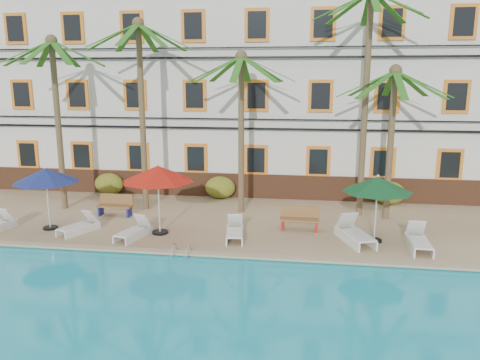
# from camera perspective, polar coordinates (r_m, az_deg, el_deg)

# --- Properties ---
(ground) EXTENTS (100.00, 100.00, 0.00)m
(ground) POSITION_cam_1_polar(r_m,az_deg,el_deg) (17.02, -5.73, -8.62)
(ground) COLOR #384C23
(ground) RESTS_ON ground
(pool_deck) EXTENTS (30.00, 12.00, 0.25)m
(pool_deck) POSITION_cam_1_polar(r_m,az_deg,el_deg) (21.62, -2.60, -3.64)
(pool_deck) COLOR tan
(pool_deck) RESTS_ON ground
(pool_coping) EXTENTS (30.00, 0.35, 0.06)m
(pool_coping) POSITION_cam_1_polar(r_m,az_deg,el_deg) (16.10, -6.51, -8.81)
(pool_coping) COLOR tan
(pool_coping) RESTS_ON pool_deck
(hotel_building) EXTENTS (25.40, 6.44, 10.22)m
(hotel_building) POSITION_cam_1_polar(r_m,az_deg,el_deg) (25.70, -0.64, 10.78)
(hotel_building) COLOR silver
(hotel_building) RESTS_ON pool_deck
(palm_a) EXTENTS (4.55, 4.55, 7.63)m
(palm_a) POSITION_cam_1_polar(r_m,az_deg,el_deg) (22.13, -21.51, 9.23)
(palm_a) COLOR brown
(palm_a) RESTS_ON pool_deck
(palm_b) EXTENTS (4.55, 4.55, 8.31)m
(palm_b) POSITION_cam_1_polar(r_m,az_deg,el_deg) (20.92, -11.97, 10.74)
(palm_b) COLOR brown
(palm_b) RESTS_ON pool_deck
(palm_c) EXTENTS (4.55, 4.55, 6.96)m
(palm_c) POSITION_cam_1_polar(r_m,az_deg,el_deg) (20.04, 0.15, 8.71)
(palm_c) COLOR brown
(palm_c) RESTS_ON pool_deck
(palm_d) EXTENTS (4.55, 4.55, 9.40)m
(palm_d) POSITION_cam_1_polar(r_m,az_deg,el_deg) (20.23, 15.21, 12.29)
(palm_d) COLOR brown
(palm_d) RESTS_ON pool_deck
(palm_e) EXTENTS (4.55, 4.55, 6.36)m
(palm_e) POSITION_cam_1_polar(r_m,az_deg,el_deg) (20.03, 18.06, 7.09)
(palm_e) COLOR brown
(palm_e) RESTS_ON pool_deck
(shrub_left) EXTENTS (1.50, 0.90, 1.10)m
(shrub_left) POSITION_cam_1_polar(r_m,az_deg,el_deg) (24.69, -15.65, -0.45)
(shrub_left) COLOR #205017
(shrub_left) RESTS_ON pool_deck
(shrub_mid) EXTENTS (1.50, 0.90, 1.10)m
(shrub_mid) POSITION_cam_1_polar(r_m,az_deg,el_deg) (23.01, -2.43, -0.92)
(shrub_mid) COLOR #205017
(shrub_mid) RESTS_ON pool_deck
(shrub_right) EXTENTS (1.50, 0.90, 1.10)m
(shrub_right) POSITION_cam_1_polar(r_m,az_deg,el_deg) (22.98, 17.69, -1.52)
(shrub_right) COLOR #205017
(shrub_right) RESTS_ON pool_deck
(umbrella_blue) EXTENTS (2.50, 2.50, 2.50)m
(umbrella_blue) POSITION_cam_1_polar(r_m,az_deg,el_deg) (19.48, -22.61, 0.48)
(umbrella_blue) COLOR black
(umbrella_blue) RESTS_ON pool_deck
(umbrella_red) EXTENTS (2.72, 2.72, 2.71)m
(umbrella_red) POSITION_cam_1_polar(r_m,az_deg,el_deg) (17.66, -9.98, 0.72)
(umbrella_red) COLOR black
(umbrella_red) RESTS_ON pool_deck
(umbrella_green) EXTENTS (2.48, 2.48, 2.48)m
(umbrella_green) POSITION_cam_1_polar(r_m,az_deg,el_deg) (17.26, 16.42, -0.56)
(umbrella_green) COLOR black
(umbrella_green) RESTS_ON pool_deck
(lounger_b) EXTENTS (1.22, 1.75, 0.78)m
(lounger_b) POSITION_cam_1_polar(r_m,az_deg,el_deg) (19.10, -19.01, -5.30)
(lounger_b) COLOR silver
(lounger_b) RESTS_ON pool_deck
(lounger_c) EXTENTS (1.04, 1.79, 0.80)m
(lounger_c) POSITION_cam_1_polar(r_m,az_deg,el_deg) (17.91, -12.80, -6.06)
(lounger_c) COLOR silver
(lounger_c) RESTS_ON pool_deck
(lounger_d) EXTENTS (0.83, 1.78, 0.81)m
(lounger_d) POSITION_cam_1_polar(r_m,az_deg,el_deg) (17.41, -0.64, -6.26)
(lounger_d) COLOR silver
(lounger_d) RESTS_ON pool_deck
(lounger_e) EXTENTS (1.39, 2.17, 0.97)m
(lounger_e) POSITION_cam_1_polar(r_m,az_deg,el_deg) (17.52, 13.80, -6.35)
(lounger_e) COLOR silver
(lounger_e) RESTS_ON pool_deck
(lounger_f) EXTENTS (0.71, 1.88, 0.88)m
(lounger_f) POSITION_cam_1_polar(r_m,az_deg,el_deg) (17.52, 20.93, -6.92)
(lounger_f) COLOR silver
(lounger_f) RESTS_ON pool_deck
(bench_left) EXTENTS (1.51, 0.51, 0.93)m
(bench_left) POSITION_cam_1_polar(r_m,az_deg,el_deg) (20.86, -14.95, -2.95)
(bench_left) COLOR olive
(bench_left) RESTS_ON pool_deck
(bench_right) EXTENTS (1.51, 0.52, 0.93)m
(bench_right) POSITION_cam_1_polar(r_m,az_deg,el_deg) (18.42, 7.27, -4.65)
(bench_right) COLOR olive
(bench_right) RESTS_ON pool_deck
(pool_ladder) EXTENTS (0.54, 0.74, 0.74)m
(pool_ladder) POSITION_cam_1_polar(r_m,az_deg,el_deg) (16.06, -7.15, -9.00)
(pool_ladder) COLOR silver
(pool_ladder) RESTS_ON ground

